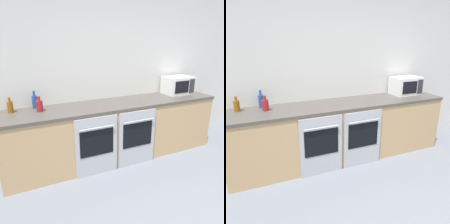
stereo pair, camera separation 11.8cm
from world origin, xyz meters
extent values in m
cube|color=silver|center=(0.00, 2.38, 1.30)|extent=(10.00, 0.06, 2.60)
cube|color=tan|center=(0.00, 2.03, 0.43)|extent=(3.29, 0.64, 0.85)
cube|color=#4C4742|center=(0.00, 2.03, 0.87)|extent=(3.32, 0.67, 0.04)
cube|color=#A8AAAF|center=(-0.45, 1.69, 0.42)|extent=(0.59, 0.03, 0.84)
cube|color=black|center=(-0.45, 1.68, 0.49)|extent=(0.47, 0.01, 0.37)
cylinder|color=#A8AAAF|center=(-0.45, 1.65, 0.71)|extent=(0.48, 0.02, 0.02)
cube|color=#A8AAAF|center=(0.18, 1.69, 0.42)|extent=(0.59, 0.03, 0.84)
cube|color=black|center=(0.18, 1.68, 0.49)|extent=(0.47, 0.01, 0.37)
cylinder|color=#A8AAAF|center=(0.18, 1.65, 0.71)|extent=(0.48, 0.02, 0.02)
cube|color=silver|center=(1.23, 2.13, 1.04)|extent=(0.48, 0.33, 0.30)
cube|color=black|center=(1.19, 1.97, 1.04)|extent=(0.29, 0.01, 0.20)
cube|color=#2D2D33|center=(1.40, 1.97, 1.04)|extent=(0.10, 0.01, 0.24)
cylinder|color=#234793|center=(-1.13, 2.26, 0.98)|extent=(0.07, 0.07, 0.18)
cylinder|color=#234793|center=(-1.13, 2.26, 1.10)|extent=(0.03, 0.03, 0.07)
cylinder|color=maroon|center=(-1.09, 2.09, 0.97)|extent=(0.08, 0.08, 0.15)
cylinder|color=maroon|center=(-1.09, 2.09, 1.07)|extent=(0.04, 0.04, 0.06)
cylinder|color=#8C5114|center=(-1.44, 2.19, 0.97)|extent=(0.08, 0.08, 0.15)
cylinder|color=#8C5114|center=(-1.44, 2.19, 1.07)|extent=(0.03, 0.03, 0.06)
camera|label=1|loc=(-1.37, -0.79, 1.79)|focal=35.00mm
camera|label=2|loc=(-1.26, -0.83, 1.79)|focal=35.00mm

